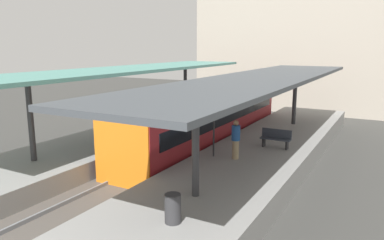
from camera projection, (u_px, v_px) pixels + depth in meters
ground_plane at (174, 165)px, 17.89m from camera, size 80.00×80.00×0.00m
platform_left at (113, 145)px, 19.59m from camera, size 4.40×28.00×1.00m
platform_right at (249, 167)px, 15.99m from camera, size 4.40×28.00×1.00m
track_ballast at (174, 163)px, 17.87m from camera, size 3.20×28.00×0.20m
rail_near_side at (162, 157)px, 18.17m from camera, size 0.08×28.00×0.14m
rail_far_side at (187, 162)px, 17.49m from camera, size 0.08×28.00×0.14m
commuter_train at (208, 117)px, 20.67m from camera, size 2.78×15.16×3.10m
canopy_left at (128, 70)px, 20.03m from camera, size 4.18×21.00×3.49m
canopy_right at (262, 79)px, 16.47m from camera, size 4.18×21.00×3.32m
platform_bench at (276, 138)px, 17.14m from camera, size 1.40×0.41×0.86m
platform_sign at (214, 119)px, 15.53m from camera, size 0.90×0.08×2.21m
litter_bin at (173, 208)px, 9.80m from camera, size 0.44×0.44×0.80m
passenger_near_bench at (236, 139)px, 15.34m from camera, size 0.36×0.36×1.65m
station_building_backdrop at (300, 48)px, 33.45m from camera, size 18.00×6.00×11.00m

